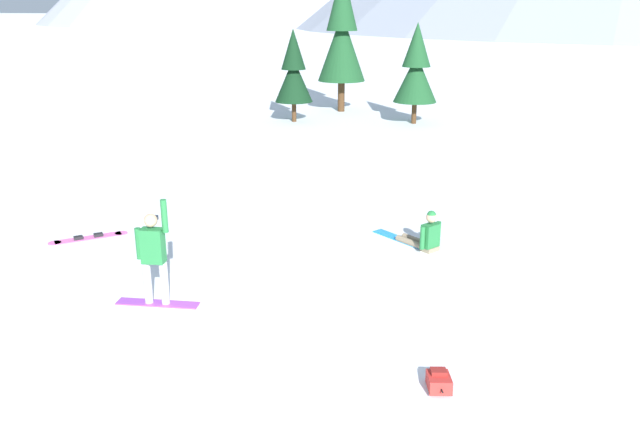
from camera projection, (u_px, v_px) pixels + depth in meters
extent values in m
plane|color=white|center=(262.00, 329.00, 10.81)|extent=(800.00, 800.00, 0.00)
cube|color=#993FD8|center=(158.00, 303.00, 11.73)|extent=(1.56, 0.49, 0.02)
cylinder|color=#B7B7BC|center=(148.00, 282.00, 11.62)|extent=(0.15, 0.15, 0.81)
cylinder|color=#B7B7BC|center=(164.00, 283.00, 11.58)|extent=(0.15, 0.15, 0.81)
cube|color=#237238|center=(153.00, 246.00, 11.38)|extent=(0.43, 0.29, 0.64)
cylinder|color=#237238|center=(139.00, 243.00, 11.40)|extent=(0.11, 0.11, 0.58)
cylinder|color=#237238|center=(164.00, 216.00, 11.17)|extent=(0.11, 0.11, 0.60)
sphere|color=tan|center=(151.00, 220.00, 11.23)|extent=(0.24, 0.24, 0.24)
cube|color=black|center=(154.00, 217.00, 11.36)|extent=(0.17, 0.06, 0.08)
cube|color=gray|center=(430.00, 249.00, 14.27)|extent=(0.44, 0.46, 0.10)
cylinder|color=gray|center=(410.00, 242.00, 14.57)|extent=(0.73, 0.58, 0.14)
cylinder|color=gray|center=(416.00, 240.00, 14.69)|extent=(0.73, 0.58, 0.14)
cube|color=#1E8CD8|center=(400.00, 239.00, 14.95)|extent=(1.46, 1.16, 0.02)
cube|color=#237238|center=(430.00, 235.00, 14.17)|extent=(0.43, 0.47, 0.53)
cylinder|color=#237238|center=(422.00, 238.00, 14.02)|extent=(0.11, 0.11, 0.52)
cylinder|color=#237238|center=(438.00, 233.00, 14.33)|extent=(0.11, 0.11, 0.52)
sphere|color=tan|center=(431.00, 217.00, 14.04)|extent=(0.24, 0.24, 0.24)
sphere|color=#237238|center=(432.00, 215.00, 14.03)|extent=(0.20, 0.20, 0.20)
cube|color=pink|center=(89.00, 238.00, 15.02)|extent=(1.31, 1.22, 0.02)
cylinder|color=pink|center=(55.00, 243.00, 14.70)|extent=(0.42, 0.42, 0.02)
cylinder|color=pink|center=(121.00, 233.00, 15.34)|extent=(0.42, 0.42, 0.02)
cube|color=black|center=(78.00, 238.00, 14.91)|extent=(0.24, 0.24, 0.07)
cube|color=black|center=(98.00, 235.00, 15.10)|extent=(0.24, 0.24, 0.07)
cube|color=red|center=(439.00, 382.00, 9.08)|extent=(0.42, 0.52, 0.24)
cube|color=maroon|center=(439.00, 372.00, 9.12)|extent=(0.27, 0.25, 0.08)
cylinder|color=black|center=(442.00, 390.00, 8.85)|extent=(0.06, 0.12, 0.02)
cylinder|color=#472D19|center=(294.00, 112.00, 30.03)|extent=(0.21, 0.21, 0.94)
cone|color=black|center=(294.00, 80.00, 29.57)|extent=(1.76, 1.76, 2.00)
cone|color=black|center=(293.00, 49.00, 29.14)|extent=(1.14, 1.14, 1.84)
cylinder|color=#472D19|center=(341.00, 96.00, 32.89)|extent=(0.36, 0.36, 1.57)
cone|color=#194723|center=(342.00, 47.00, 32.13)|extent=(2.40, 2.40, 3.33)
cylinder|color=#472D19|center=(414.00, 113.00, 29.54)|extent=(0.23, 0.23, 1.01)
cone|color=#194723|center=(416.00, 78.00, 29.05)|extent=(1.99, 1.99, 2.14)
cone|color=#194723|center=(417.00, 44.00, 28.59)|extent=(1.29, 1.29, 1.96)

